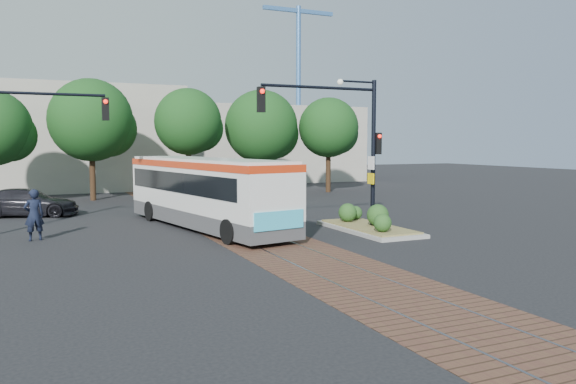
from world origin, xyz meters
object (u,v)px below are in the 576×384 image
at_px(signal_pole_main, 348,130).
at_px(officer, 34,215).
at_px(parked_car, 28,202).
at_px(signal_pole_left, 17,137).
at_px(traffic_island, 368,223).
at_px(city_bus, 205,189).

bearing_deg(signal_pole_main, officer, 166.07).
bearing_deg(parked_car, signal_pole_left, -166.08).
relative_size(traffic_island, parked_car, 1.09).
relative_size(traffic_island, signal_pole_main, 0.87).
xyz_separation_m(signal_pole_left, officer, (0.51, -1.90, -2.90)).
distance_m(traffic_island, officer, 13.05).
relative_size(city_bus, signal_pole_main, 1.90).
height_order(traffic_island, signal_pole_main, signal_pole_main).
relative_size(city_bus, traffic_island, 2.19).
distance_m(traffic_island, signal_pole_main, 3.95).
relative_size(signal_pole_left, officer, 3.11).
height_order(city_bus, traffic_island, city_bus).
bearing_deg(signal_pole_left, parked_car, 88.28).
bearing_deg(city_bus, signal_pole_left, 157.33).
xyz_separation_m(city_bus, signal_pole_main, (5.04, -3.31, 2.49)).
height_order(traffic_island, parked_car, parked_car).
xyz_separation_m(traffic_island, officer, (-12.68, 3.00, 0.64)).
xyz_separation_m(traffic_island, signal_pole_main, (-0.96, 0.09, 3.83)).
bearing_deg(signal_pole_left, city_bus, -11.73).
bearing_deg(traffic_island, city_bus, 150.45).
bearing_deg(traffic_island, signal_pole_left, 159.64).
height_order(officer, parked_car, officer).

